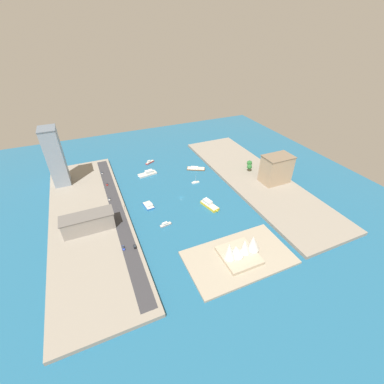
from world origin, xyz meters
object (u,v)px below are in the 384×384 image
Objects in this scene: barge_flat_brown at (196,168)px; van_white at (109,199)px; opera_landmark at (240,250)px; apartment_midrise_tan at (276,169)px; tugboat_red at (150,162)px; suv_black at (135,247)px; ferry_white_commuter at (148,173)px; traffic_light_waterfront at (125,208)px; yacht_sleek_gray at (166,224)px; carpark_squat_concrete at (88,222)px; sailboat_small_white at (195,182)px; pickup_red at (107,184)px; hatchback_blue at (123,248)px; catamaran_blue at (149,205)px; ferry_yellow_fast at (209,205)px; sedan_silver at (102,173)px; tower_tall_glass at (55,157)px.

van_white is at bearing 14.57° from barge_flat_brown.
apartment_midrise_tan is at bearing -140.44° from opera_landmark.
tugboat_red is 156.66m from suv_black.
traffic_light_waterfront reaches higher than ferry_white_commuter.
opera_landmark is (-41.14, 61.01, 7.62)m from yacht_sleek_gray.
carpark_squat_concrete is at bearing -37.13° from opera_landmark.
pickup_red is at bearing -18.21° from sailboat_small_white.
yacht_sleek_gray is 73.98m from opera_landmark.
yacht_sleek_gray is at bearing -158.05° from hatchback_blue.
traffic_light_waterfront is at bearing 6.28° from catamaran_blue.
ferry_yellow_fast is at bearing -163.75° from hatchback_blue.
ferry_white_commuter is at bearing -114.41° from hatchback_blue.
sedan_silver is (179.51, -97.62, -14.94)m from apartment_midrise_tan.
carpark_squat_concrete is at bearing 59.98° from van_white.
traffic_light_waterfront is at bearing 99.08° from pickup_red.
suv_black is (102.90, 106.45, 3.16)m from barge_flat_brown.
van_white is 30.52m from pickup_red.
sedan_silver is 85.52m from traffic_light_waterfront.
opera_landmark reaches higher than pickup_red.
opera_landmark reaches higher than tugboat_red.
van_white is at bearing 127.33° from tower_tall_glass.
ferry_white_commuter is 3.75× the size of traffic_light_waterfront.
hatchback_blue is at bearing 76.98° from traffic_light_waterfront.
barge_flat_brown is at bearing -137.08° from hatchback_blue.
apartment_midrise_tan reaches higher than tugboat_red.
hatchback_blue is at bearing 21.95° from yacht_sleek_gray.
ferry_yellow_fast is 1.53× the size of catamaran_blue.
ferry_white_commuter is at bearing -133.24° from carpark_squat_concrete.
hatchback_blue is at bearing 65.59° from ferry_white_commuter.
opera_landmark is (-71.58, 93.17, 1.21)m from traffic_light_waterfront.
tugboat_red is 2.83× the size of pickup_red.
tugboat_red is at bearing -113.63° from hatchback_blue.
ferry_yellow_fast reaches higher than tugboat_red.
opera_landmark is at bearing 151.95° from hatchback_blue.
pickup_red is at bearing 10.92° from ferry_white_commuter.
yacht_sleek_gray is at bearing 133.42° from traffic_light_waterfront.
carpark_squat_concrete reaches higher than suv_black.
yacht_sleek_gray is at bearing 163.70° from carpark_squat_concrete.
pickup_red is (6.67, -107.88, -0.06)m from suv_black.
ferry_white_commuter is at bearing -121.74° from traffic_light_waterfront.
ferry_white_commuter is 96.83m from ferry_yellow_fast.
tugboat_red is 72.43m from pickup_red.
sailboat_small_white is 0.33× the size of apartment_midrise_tan.
sailboat_small_white is at bearing 161.79° from pickup_red.
sedan_silver is (-23.18, -98.16, -6.93)m from carpark_squat_concrete.
carpark_squat_concrete is at bearing 21.55° from traffic_light_waterfront.
yacht_sleek_gray is 0.37× the size of opera_landmark.
suv_black reaches higher than catamaran_blue.
ferry_white_commuter reaches higher than van_white.
apartment_midrise_tan is (-116.93, 108.37, 17.99)m from tugboat_red.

